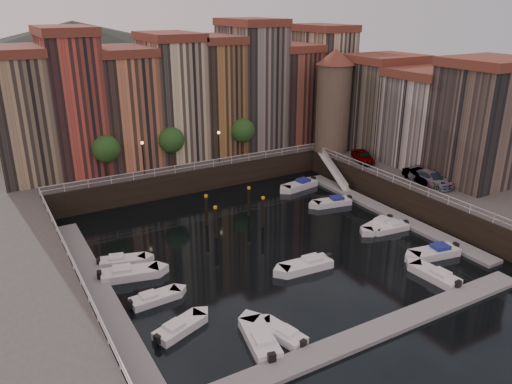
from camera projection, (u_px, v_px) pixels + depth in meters
ground at (259, 242)px, 49.95m from camera, size 200.00×200.00×0.00m
quay_far at (167, 161)px, 70.52m from camera, size 80.00×20.00×3.00m
quay_right at (466, 186)px, 60.82m from camera, size 20.00×36.00×3.00m
dock_left at (98, 288)px, 41.55m from camera, size 2.00×28.00×0.35m
dock_right at (387, 212)px, 56.61m from camera, size 2.00×28.00×0.35m
dock_near at (377, 331)px, 36.10m from camera, size 30.00×2.00×0.35m
mountains at (64, 59)px, 137.20m from camera, size 145.00×100.00×18.00m
far_terrace at (193, 95)px, 66.68m from camera, size 48.70×10.30×17.50m
right_terrace at (428, 113)px, 61.97m from camera, size 9.30×24.30×14.00m
corner_tower at (333, 100)px, 67.41m from camera, size 5.20×5.20×13.80m
promenade_trees at (177, 139)px, 61.77m from camera, size 21.20×3.20×5.20m
street_lamps at (182, 146)px, 61.36m from camera, size 10.36×0.36×4.18m
railings at (236, 191)px, 52.57m from camera, size 36.08×34.04×0.52m
gangway at (334, 170)px, 65.34m from camera, size 2.78×8.32×3.73m
mooring_pilings at (234, 212)px, 52.87m from camera, size 5.97×3.81×3.78m
boat_left_0 at (179, 328)px, 36.17m from camera, size 4.44×2.94×1.00m
boat_left_1 at (154, 298)px, 39.80m from camera, size 4.25×1.77×0.97m
boat_left_2 at (129, 273)px, 43.30m from camera, size 5.31×2.92×1.19m
boat_left_3 at (122, 261)px, 45.56m from camera, size 4.43×2.61×0.99m
boat_right_0 at (435, 252)px, 47.00m from camera, size 5.17×2.60×1.16m
boat_right_1 at (391, 228)px, 52.32m from camera, size 4.28×1.93×0.96m
boat_right_2 at (379, 225)px, 52.85m from camera, size 4.76×2.78×1.07m
boat_right_3 at (333, 202)px, 58.96m from camera, size 4.83×2.43×1.08m
boat_right_4 at (300, 185)px, 64.39m from camera, size 5.32×2.69×1.19m
boat_near_0 at (260, 339)px, 34.82m from camera, size 2.71×5.11×1.14m
boat_near_1 at (283, 333)px, 35.56m from camera, size 2.38×4.20×0.94m
boat_near_3 at (436, 275)px, 43.07m from camera, size 2.01×4.78×1.08m
car_a at (363, 157)px, 64.37m from camera, size 3.31×5.00×1.58m
car_b at (418, 176)px, 57.45m from camera, size 2.26×4.49×1.41m
car_c at (431, 179)px, 56.27m from camera, size 2.50×5.54×1.57m
boat_extra_421 at (307, 265)px, 44.71m from camera, size 5.17×2.17×1.17m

